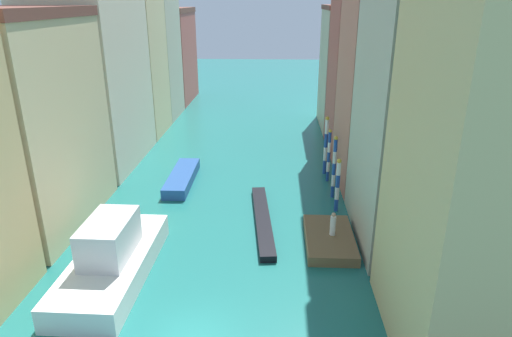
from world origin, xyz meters
TOP-DOWN VIEW (x-y plane):
  - ground_plane at (0.00, 24.50)m, footprint 154.00×154.00m
  - building_left_1 at (-12.72, 11.16)m, footprint 7.32×11.62m
  - building_left_2 at (-12.72, 23.43)m, footprint 7.32×12.21m
  - building_left_3 at (-12.72, 33.39)m, footprint 7.32×7.53m
  - building_left_4 at (-12.72, 41.16)m, footprint 7.32×8.04m
  - building_left_5 at (-12.72, 51.07)m, footprint 7.32×11.39m
  - building_right_0 at (12.72, 0.56)m, footprint 7.32×8.75m
  - building_right_1 at (12.72, 10.24)m, footprint 7.32×9.93m
  - building_right_2 at (12.72, 19.76)m, footprint 7.32×8.96m
  - building_right_3 at (12.72, 28.31)m, footprint 7.32×7.99m
  - building_right_4 at (12.72, 37.32)m, footprint 7.32×9.57m
  - waterfront_dock at (7.32, 8.87)m, footprint 3.03×5.52m
  - person_on_dock at (7.49, 8.90)m, footprint 0.36×0.36m
  - mooring_pole_0 at (8.31, 13.63)m, footprint 0.33×0.33m
  - mooring_pole_1 at (8.31, 16.07)m, footprint 0.31×0.31m
  - mooring_pole_2 at (8.26, 19.40)m, footprint 0.28×0.28m
  - mooring_pole_3 at (8.17, 21.12)m, footprint 0.35×0.35m
  - vaporetto_white at (-5.16, 4.75)m, footprint 3.94×9.93m
  - gondola_black at (2.99, 11.53)m, footprint 2.04×10.36m
  - motorboat_0 at (-4.08, 18.44)m, footprint 1.95×7.48m

SIDE VIEW (x-z plane):
  - ground_plane at x=0.00m, z-range 0.00..0.00m
  - gondola_black at x=2.99m, z-range 0.00..0.45m
  - waterfront_dock at x=7.32m, z-range 0.00..0.63m
  - motorboat_0 at x=-4.08m, z-range 0.00..0.87m
  - vaporetto_white at x=-5.16m, z-range -0.58..2.89m
  - person_on_dock at x=7.49m, z-range 0.57..2.11m
  - mooring_pole_0 at x=8.31m, z-range 0.05..4.11m
  - mooring_pole_2 at x=8.26m, z-range 0.04..4.61m
  - mooring_pole_1 at x=8.31m, z-range 0.05..5.03m
  - mooring_pole_3 at x=8.17m, z-range 0.05..5.29m
  - building_left_5 at x=-12.72m, z-range 0.01..13.45m
  - building_right_4 at x=12.72m, z-range 0.01..13.98m
  - building_left_1 at x=-12.72m, z-range 0.01..14.18m
  - building_left_4 at x=-12.72m, z-range 0.01..16.38m
  - building_right_0 at x=12.72m, z-range 0.01..18.12m
  - building_right_3 at x=12.72m, z-range 0.01..19.81m
  - building_left_2 at x=-12.72m, z-range 0.01..20.66m
  - building_right_2 at x=12.72m, z-range 0.01..20.82m
  - building_left_3 at x=-12.72m, z-range 0.02..20.90m
  - building_right_1 at x=12.72m, z-range 0.01..22.20m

